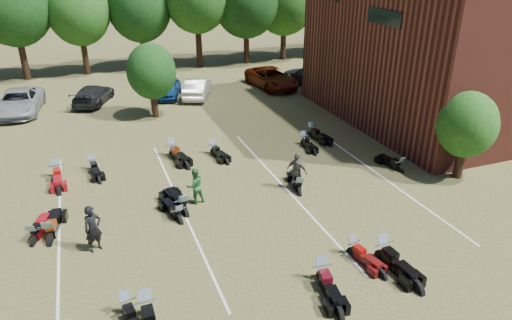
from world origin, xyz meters
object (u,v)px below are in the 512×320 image
person_grey (297,171)px  motorcycle_7 (35,243)px  person_green (195,186)px  car_4 (169,88)px  motorcycle_3 (128,315)px  person_black (93,229)px

person_grey → motorcycle_7: person_grey is taller
person_green → person_grey: (4.77, -0.41, 0.07)m
car_4 → motorcycle_7: bearing=-97.1°
car_4 → motorcycle_7: 19.39m
motorcycle_7 → car_4: bearing=-98.5°
motorcycle_3 → motorcycle_7: bearing=108.7°
person_green → motorcycle_3: bearing=49.2°
person_green → person_grey: 4.79m
car_4 → motorcycle_7: size_ratio=1.87×
person_green → person_grey: person_grey is taller
person_black → person_green: bearing=1.1°
person_grey → motorcycle_7: 11.40m
person_black → motorcycle_3: (0.69, -3.90, -0.93)m
person_green → motorcycle_3: 7.12m
person_grey → motorcycle_7: bearing=57.9°
motorcycle_7 → person_green: bearing=-155.0°
car_4 → person_green: bearing=-77.7°
motorcycle_7 → motorcycle_3: bearing=137.0°
car_4 → person_grey: (2.74, -16.95, 0.23)m
person_black → person_green: (4.37, 2.13, -0.09)m
person_black → motorcycle_3: person_black is taller
person_green → person_grey: size_ratio=0.93×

